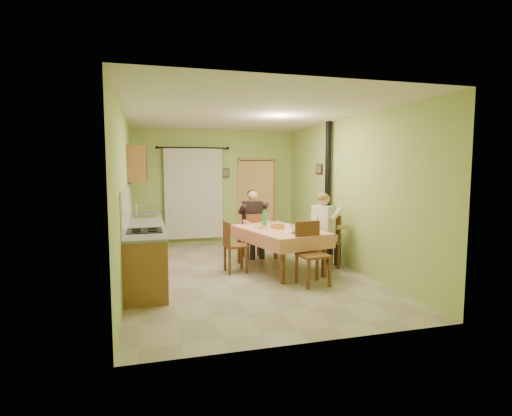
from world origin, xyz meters
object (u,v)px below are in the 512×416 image
object	(u,v)px
chair_right	(324,253)
stove_flue	(327,210)
chair_near	(312,267)
dining_table	(279,249)
chair_far	(253,244)
man_far	(253,216)
chair_left	(235,256)
man_right	(324,222)

from	to	relation	value
chair_right	stove_flue	size ratio (longest dim) A/B	0.36
chair_near	stove_flue	size ratio (longest dim) A/B	0.36
dining_table	chair_right	bearing A→B (deg)	-20.43
chair_right	stove_flue	xyz separation A→B (m)	(0.37, 0.69, 0.73)
chair_far	man_far	distance (m)	0.59
chair_left	stove_flue	bearing A→B (deg)	100.72
stove_flue	man_right	bearing A→B (deg)	-118.96
chair_far	man_right	bearing A→B (deg)	-50.60
chair_right	stove_flue	distance (m)	1.08
chair_left	chair_far	bearing A→B (deg)	145.05
chair_far	man_right	distance (m)	1.69
man_far	man_right	bearing A→B (deg)	-50.89
chair_left	man_right	bearing A→B (deg)	80.40
chair_near	chair_left	size ratio (longest dim) A/B	1.08
chair_left	chair_right	bearing A→B (deg)	80.66
chair_near	stove_flue	distance (m)	2.04
chair_right	man_right	size ratio (longest dim) A/B	0.72
chair_near	chair_right	size ratio (longest dim) A/B	1.01
chair_far	chair_right	xyz separation A→B (m)	(1.06, -1.18, 0.00)
man_far	man_right	distance (m)	1.59
dining_table	chair_near	size ratio (longest dim) A/B	2.05
chair_near	man_right	xyz separation A→B (m)	(0.62, 0.91, 0.59)
chair_right	chair_far	bearing A→B (deg)	17.87
chair_right	man_far	size ratio (longest dim) A/B	0.72
chair_left	man_far	distance (m)	1.33
chair_right	man_far	bearing A→B (deg)	17.58
man_far	chair_far	bearing A→B (deg)	-90.00
chair_near	stove_flue	bearing A→B (deg)	-128.72
dining_table	chair_far	size ratio (longest dim) A/B	2.21
man_right	chair_near	bearing A→B (deg)	121.21
stove_flue	chair_left	bearing A→B (deg)	-165.44
chair_near	chair_left	world-z (taller)	chair_near
chair_near	chair_right	bearing A→B (deg)	-131.47
chair_far	chair_near	bearing A→B (deg)	-80.67
dining_table	man_far	xyz separation A→B (m)	(-0.20, 1.08, 0.50)
dining_table	stove_flue	distance (m)	1.51
chair_left	stove_flue	distance (m)	2.24
chair_right	man_right	xyz separation A→B (m)	(-0.01, -0.01, 0.59)
chair_far	chair_right	bearing A→B (deg)	-50.09
chair_far	chair_right	distance (m)	1.59
dining_table	stove_flue	world-z (taller)	stove_flue
chair_near	stove_flue	xyz separation A→B (m)	(1.01, 1.61, 0.73)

